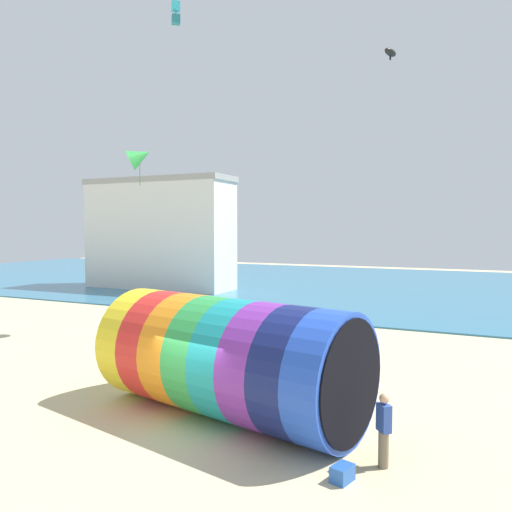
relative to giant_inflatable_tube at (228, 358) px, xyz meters
The scene contains 9 objects.
ground_plane 2.16m from the giant_inflatable_tube, 110.77° to the right, with size 120.00×120.00×0.00m, color #CCBA8C.
sea 34.89m from the giant_inflatable_tube, 90.74° to the left, with size 120.00×40.00×0.10m, color teal.
giant_inflatable_tube is the anchor object (origin of this frame).
kite_handler 4.99m from the giant_inflatable_tube, 15.30° to the right, with size 0.40×0.42×1.75m.
kite_black_parafoil 13.56m from the giant_inflatable_tube, 67.19° to the left, with size 0.51×0.90×0.44m.
kite_cyan_box 18.70m from the giant_inflatable_tube, 130.61° to the left, with size 0.56×0.56×1.14m.
kite_green_delta 15.17m from the giant_inflatable_tube, 138.47° to the left, with size 1.85×1.76×2.25m.
promenade_building 31.68m from the giant_inflatable_tube, 129.20° to the left, with size 13.96×4.22×10.00m.
cooler_box 4.93m from the giant_inflatable_tube, 29.89° to the right, with size 0.52×0.36×0.36m, color #2659B2.
Camera 1 is at (7.21, -11.60, 5.57)m, focal length 35.00 mm.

